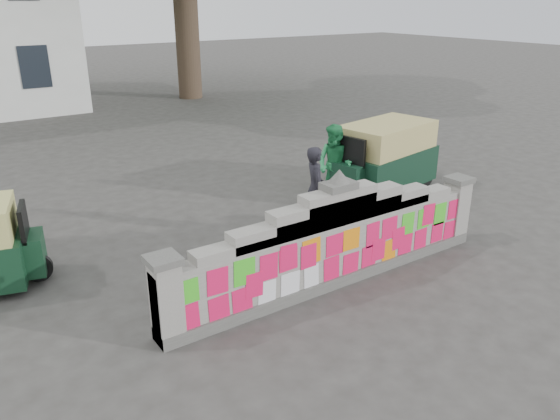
{
  "coord_description": "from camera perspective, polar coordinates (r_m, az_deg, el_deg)",
  "views": [
    {
      "loc": [
        -5.41,
        -6.23,
        4.54
      ],
      "look_at": [
        -0.45,
        1.0,
        1.1
      ],
      "focal_mm": 35.0,
      "sensor_mm": 36.0,
      "label": 1
    }
  ],
  "objects": [
    {
      "name": "pedestrian",
      "position": [
        12.65,
        5.75,
        4.72
      ],
      "size": [
        0.94,
        1.07,
        1.86
      ],
      "primitive_type": "imported",
      "rotation": [
        0.0,
        0.0,
        -1.27
      ],
      "color": "#258A4C",
      "rests_on": "ground"
    },
    {
      "name": "ground",
      "position": [
        9.42,
        5.74,
        -7.52
      ],
      "size": [
        100.0,
        100.0,
        0.0
      ],
      "primitive_type": "plane",
      "color": "#383533",
      "rests_on": "ground"
    },
    {
      "name": "rickshaw_right",
      "position": [
        13.66,
        10.74,
        5.5
      ],
      "size": [
        3.16,
        1.87,
        1.7
      ],
      "rotation": [
        0.0,
        0.0,
        3.32
      ],
      "color": "black",
      "rests_on": "ground"
    },
    {
      "name": "parapet_wall",
      "position": [
        9.08,
        5.94,
        -3.39
      ],
      "size": [
        6.48,
        0.44,
        2.01
      ],
      "color": "#4C4C49",
      "rests_on": "ground"
    },
    {
      "name": "cyclist_bike",
      "position": [
        10.79,
        3.62,
        -0.69
      ],
      "size": [
        1.96,
        1.35,
        0.98
      ],
      "primitive_type": "imported",
      "rotation": [
        0.0,
        0.0,
        1.15
      ],
      "color": "black",
      "rests_on": "ground"
    },
    {
      "name": "cyclist_rider",
      "position": [
        10.67,
        3.67,
        1.0
      ],
      "size": [
        0.61,
        0.71,
        1.66
      ],
      "primitive_type": "imported",
      "rotation": [
        0.0,
        0.0,
        1.15
      ],
      "color": "black",
      "rests_on": "ground"
    }
  ]
}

